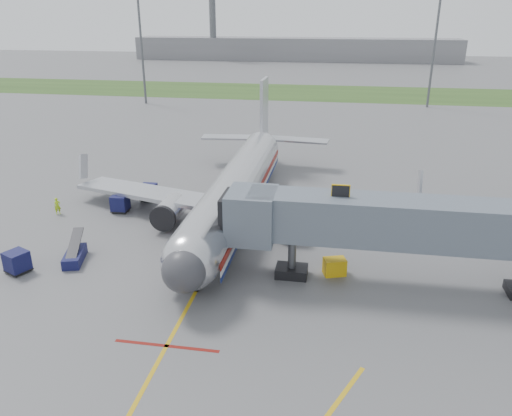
# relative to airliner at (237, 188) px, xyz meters

# --- Properties ---
(ground) EXTENTS (400.00, 400.00, 0.00)m
(ground) POSITION_rel_airliner_xyz_m (-0.00, -15.25, -2.65)
(ground) COLOR #565659
(ground) RESTS_ON ground
(grass_strip) EXTENTS (300.00, 25.00, 0.01)m
(grass_strip) POSITION_rel_airliner_xyz_m (-0.00, 74.75, -2.64)
(grass_strip) COLOR #2D4C1E
(grass_strip) RESTS_ON ground
(apron_markings) EXTENTS (21.52, 50.00, 0.01)m
(apron_markings) POSITION_rel_airliner_xyz_m (-0.00, -22.65, -2.64)
(apron_markings) COLOR gold
(apron_markings) RESTS_ON ground
(airliner) EXTENTS (32.10, 35.67, 10.25)m
(airliner) POSITION_rel_airliner_xyz_m (0.00, 0.00, 0.00)
(airliner) COLOR silver
(airliner) RESTS_ON ground
(jet_bridge) EXTENTS (25.30, 4.00, 6.90)m
(jet_bridge) POSITION_rel_airliner_xyz_m (12.86, -10.25, 1.82)
(jet_bridge) COLOR slate
(jet_bridge) RESTS_ON ground
(light_mast_left) EXTENTS (2.00, 0.44, 20.40)m
(light_mast_left) POSITION_rel_airliner_xyz_m (-30.00, 54.75, 8.13)
(light_mast_left) COLOR #595B60
(light_mast_left) RESTS_ON ground
(light_mast_right) EXTENTS (2.00, 0.44, 20.40)m
(light_mast_right) POSITION_rel_airliner_xyz_m (25.00, 59.75, 8.13)
(light_mast_right) COLOR #595B60
(light_mast_right) RESTS_ON ground
(distant_terminal) EXTENTS (120.00, 14.00, 8.00)m
(distant_terminal) POSITION_rel_airliner_xyz_m (-10.00, 154.75, 1.35)
(distant_terminal) COLOR slate
(distant_terminal) RESTS_ON ground
(control_tower) EXTENTS (4.00, 4.00, 30.00)m
(control_tower) POSITION_rel_airliner_xyz_m (-40.00, 149.75, 14.68)
(control_tower) COLOR #595B60
(control_tower) RESTS_ON ground
(baggage_cart_a) EXTENTS (1.49, 1.49, 1.58)m
(baggage_cart_a) POSITION_rel_airliner_xyz_m (-10.76, -0.92, -1.84)
(baggage_cart_a) COLOR #0D143C
(baggage_cart_a) RESTS_ON ground
(baggage_cart_b) EXTENTS (1.92, 1.92, 1.56)m
(baggage_cart_b) POSITION_rel_airliner_xyz_m (-13.13, -12.95, -1.85)
(baggage_cart_b) COLOR #0D143C
(baggage_cart_b) RESTS_ON ground
(baggage_cart_c) EXTENTS (1.48, 1.48, 1.59)m
(baggage_cart_c) POSITION_rel_airliner_xyz_m (-9.31, 2.42, -1.84)
(baggage_cart_c) COLOR #0D143C
(baggage_cart_c) RESTS_ON ground
(belt_loader) EXTENTS (2.00, 3.82, 1.80)m
(belt_loader) POSITION_rel_airliner_xyz_m (-10.01, -10.72, -2.20)
(belt_loader) COLOR #0D143C
(belt_loader) RESTS_ON ground
(ground_power_cart) EXTENTS (1.74, 1.42, 1.20)m
(ground_power_cart) POSITION_rel_airliner_xyz_m (8.93, -9.53, -2.05)
(ground_power_cart) COLOR gold
(ground_power_cart) RESTS_ON ground
(ramp_worker) EXTENTS (0.67, 0.65, 1.55)m
(ramp_worker) POSITION_rel_airliner_xyz_m (-16.12, -2.46, -1.87)
(ramp_worker) COLOR #AADB19
(ramp_worker) RESTS_ON ground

